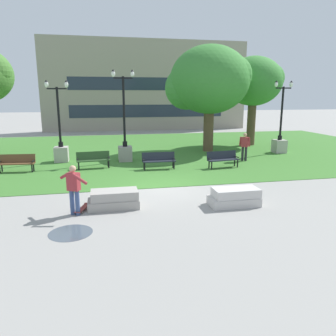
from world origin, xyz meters
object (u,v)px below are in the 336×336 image
Objects in this scene: concrete_block_center at (114,199)px; concrete_block_left at (235,197)px; park_bench_near_right at (17,162)px; lamp_post_center at (125,143)px; park_bench_far_left at (159,159)px; lamp_post_right at (61,146)px; skateboard at (82,209)px; person_skateboarder at (74,187)px; park_bench_near_left at (223,158)px; person_bystander_near_lawn at (245,145)px; park_bench_far_right at (93,159)px; lamp_post_left at (280,138)px.

concrete_block_left is (4.34, -0.63, 0.00)m from concrete_block_center.
lamp_post_center is (5.77, 1.71, 0.57)m from park_bench_near_right.
park_bench_far_left is at bearing 65.50° from concrete_block_center.
lamp_post_right is at bearing 171.17° from lamp_post_center.
skateboard is 7.09m from park_bench_far_left.
person_skateboarder is 9.58m from lamp_post_right.
lamp_post_right reaches higher than park_bench_near_left.
person_bystander_near_lawn is at bearing 38.24° from person_skateboarder.
skateboard is 0.56× the size of park_bench_far_right.
concrete_block_center is 1.05× the size of person_skateboarder.
lamp_post_right is (-8.95, 3.51, 0.46)m from park_bench_near_left.
concrete_block_left is at bearing -8.23° from concrete_block_center.
park_bench_near_left is 9.62m from lamp_post_right.
park_bench_far_left reaches higher than concrete_block_left.
concrete_block_left is 9.66m from lamp_post_center.
lamp_post_left is at bearing 35.96° from skateboard.
park_bench_far_right is (0.29, 6.90, 0.45)m from skateboard.
park_bench_near_right is 0.38× the size of lamp_post_right.
lamp_post_left reaches higher than lamp_post_right.
lamp_post_left is (12.64, 2.47, 0.48)m from park_bench_far_right.
lamp_post_right is at bearing 149.81° from park_bench_far_left.
skateboard is at bearing -142.43° from park_bench_near_left.
lamp_post_left is (9.15, 3.39, 0.48)m from park_bench_far_left.
lamp_post_left is at bearing 11.07° from park_bench_far_right.
person_bystander_near_lawn reaches higher than park_bench_near_left.
park_bench_far_right is 1.08× the size of person_bystander_near_lawn.
person_skateboarder is (-1.31, -0.47, 0.67)m from concrete_block_center.
lamp_post_right reaches higher than skateboard.
park_bench_near_right is 3.08m from lamp_post_right.
park_bench_near_left is at bearing -21.41° from lamp_post_right.
park_bench_near_left is 11.00m from park_bench_near_right.
lamp_post_left is (13.13, 9.71, 0.04)m from person_skateboarder.
concrete_block_center is 8.21m from park_bench_near_right.
lamp_post_right reaches higher than person_skateboarder.
park_bench_near_left is 1.01× the size of park_bench_near_right.
lamp_post_left reaches higher than concrete_block_center.
park_bench_far_right is at bearing 87.60° from skateboard.
lamp_post_right is 0.89× the size of lamp_post_center.
concrete_block_center is at bearing -97.08° from lamp_post_center.
lamp_post_left is (16.54, 2.54, 0.48)m from park_bench_near_right.
park_bench_near_left is 1.01× the size of park_bench_far_right.
person_skateboarder is at bearing -121.32° from skateboard.
skateboard is 0.60× the size of person_bystander_near_lawn.
park_bench_far_left is (3.98, 6.33, -0.44)m from person_skateboarder.
park_bench_far_right is 9.01m from person_bystander_near_lawn.
person_skateboarder reaches higher than park_bench_near_right.
park_bench_far_left is 0.37× the size of lamp_post_left.
person_skateboarder is 0.92× the size of park_bench_near_left.
lamp_post_center is 3.16× the size of person_bystander_near_lawn.
park_bench_far_right is (0.49, 7.24, -0.44)m from person_skateboarder.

